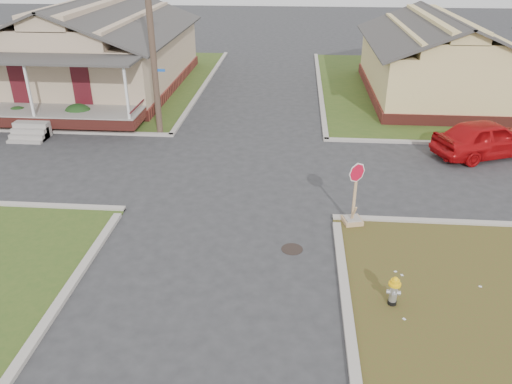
# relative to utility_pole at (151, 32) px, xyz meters

# --- Properties ---
(ground) EXTENTS (120.00, 120.00, 0.00)m
(ground) POSITION_rel_utility_pole_xyz_m (4.20, -8.90, -4.66)
(ground) COLOR #2C2C2F
(ground) RESTS_ON ground
(verge_far_left) EXTENTS (19.00, 19.00, 0.05)m
(verge_far_left) POSITION_rel_utility_pole_xyz_m (-8.80, 9.10, -4.64)
(verge_far_left) COLOR #354E1C
(verge_far_left) RESTS_ON ground
(curbs) EXTENTS (80.00, 40.00, 0.12)m
(curbs) POSITION_rel_utility_pole_xyz_m (4.20, -3.90, -4.66)
(curbs) COLOR #A9A199
(curbs) RESTS_ON ground
(manhole) EXTENTS (0.64, 0.64, 0.01)m
(manhole) POSITION_rel_utility_pole_xyz_m (6.40, -9.40, -4.66)
(manhole) COLOR black
(manhole) RESTS_ON ground
(corner_house) EXTENTS (10.10, 15.50, 5.30)m
(corner_house) POSITION_rel_utility_pole_xyz_m (-5.80, 7.78, -2.38)
(corner_house) COLOR maroon
(corner_house) RESTS_ON ground
(side_house_yellow) EXTENTS (7.60, 11.60, 4.70)m
(side_house_yellow) POSITION_rel_utility_pole_xyz_m (14.20, 7.60, -2.47)
(side_house_yellow) COLOR maroon
(side_house_yellow) RESTS_ON ground
(utility_pole) EXTENTS (1.80, 0.28, 9.00)m
(utility_pole) POSITION_rel_utility_pole_xyz_m (0.00, 0.00, 0.00)
(utility_pole) COLOR #402F25
(utility_pole) RESTS_ON ground
(fire_hydrant) EXTENTS (0.30, 0.30, 0.82)m
(fire_hydrant) POSITION_rel_utility_pole_xyz_m (8.94, -11.74, -4.16)
(fire_hydrant) COLOR black
(fire_hydrant) RESTS_ON ground
(stop_sign) EXTENTS (0.60, 0.58, 2.11)m
(stop_sign) POSITION_rel_utility_pole_xyz_m (8.30, -7.76, -4.16)
(stop_sign) COLOR #A07A57
(stop_sign) RESTS_ON ground
(red_sedan) EXTENTS (5.00, 3.44, 1.58)m
(red_sedan) POSITION_rel_utility_pole_xyz_m (14.40, -1.54, -3.87)
(red_sedan) COLOR #B40C10
(red_sedan) RESTS_ON ground
(hedge_left) EXTENTS (1.25, 1.02, 0.95)m
(hedge_left) POSITION_rel_utility_pole_xyz_m (-7.22, 0.67, -4.14)
(hedge_left) COLOR #143513
(hedge_left) RESTS_ON verge_far_left
(hedge_right) EXTENTS (1.43, 1.17, 1.09)m
(hedge_right) POSITION_rel_utility_pole_xyz_m (-4.18, 0.68, -4.07)
(hedge_right) COLOR #143513
(hedge_right) RESTS_ON verge_far_left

